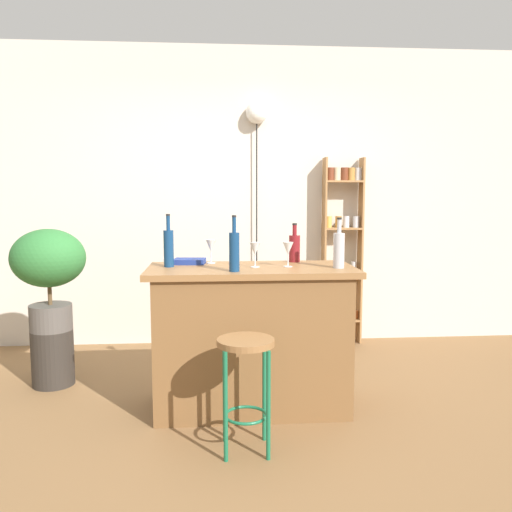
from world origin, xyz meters
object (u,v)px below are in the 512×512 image
object	(u,v)px
spice_shelf	(342,244)
wine_glass_center	(211,246)
bottle_vinegar	(339,249)
wine_glass_left	(255,249)
bottle_spirits_clear	(294,247)
bottle_soda_blue	(234,250)
plant_stool	(53,357)
cookbook	(190,261)
bottle_sauce_amber	(169,247)
wine_glass_right	(288,249)
potted_plant	(49,266)
bar_stool	(246,369)
pendant_globe_light	(257,117)

from	to	relation	value
spice_shelf	wine_glass_center	xyz separation A→B (m)	(-1.24, -1.28, 0.11)
bottle_vinegar	wine_glass_left	world-z (taller)	bottle_vinegar
wine_glass_center	bottle_spirits_clear	bearing A→B (deg)	2.55
spice_shelf	bottle_soda_blue	distance (m)	2.01
plant_stool	cookbook	bearing A→B (deg)	-17.96
bottle_soda_blue	wine_glass_center	distance (m)	0.43
bottle_vinegar	cookbook	distance (m)	1.02
bottle_sauce_amber	plant_stool	bearing A→B (deg)	152.40
plant_stool	wine_glass_right	world-z (taller)	wine_glass_right
bottle_vinegar	wine_glass_left	distance (m)	0.54
cookbook	bottle_vinegar	bearing A→B (deg)	-10.09
bottle_spirits_clear	cookbook	world-z (taller)	bottle_spirits_clear
bottle_sauce_amber	wine_glass_right	world-z (taller)	bottle_sauce_amber
wine_glass_left	wine_glass_center	xyz separation A→B (m)	(-0.29, 0.22, 0.00)
wine_glass_center	wine_glass_right	bearing A→B (deg)	-23.46
bottle_vinegar	cookbook	world-z (taller)	bottle_vinegar
spice_shelf	wine_glass_center	world-z (taller)	spice_shelf
cookbook	wine_glass_center	bearing A→B (deg)	14.96
potted_plant	bottle_soda_blue	bearing A→B (deg)	-28.27
bottle_spirits_clear	bottle_sauce_amber	bearing A→B (deg)	-167.54
bottle_spirits_clear	potted_plant	bearing A→B (deg)	170.72
wine_glass_right	wine_glass_left	bearing A→B (deg)	-179.36
plant_stool	bottle_sauce_amber	size ratio (longest dim) A/B	1.22
spice_shelf	cookbook	xyz separation A→B (m)	(-1.39, -1.30, 0.01)
bar_stool	bottle_soda_blue	bearing A→B (deg)	96.13
wine_glass_right	pendant_globe_light	bearing A→B (deg)	93.06
bar_stool	wine_glass_right	size ratio (longest dim) A/B	3.92
bar_stool	bottle_vinegar	size ratio (longest dim) A/B	1.96
bottle_spirits_clear	wine_glass_left	size ratio (longest dim) A/B	1.67
plant_stool	bottle_sauce_amber	distance (m)	1.36
bar_stool	bottle_sauce_amber	size ratio (longest dim) A/B	1.85
bottle_spirits_clear	pendant_globe_light	xyz separation A→B (m)	(-0.16, 1.30, 1.08)
bottle_sauce_amber	bottle_vinegar	xyz separation A→B (m)	(1.10, -0.14, -0.01)
bottle_spirits_clear	wine_glass_right	size ratio (longest dim) A/B	1.67
spice_shelf	wine_glass_left	distance (m)	1.78
wine_glass_left	pendant_globe_light	bearing A→B (deg)	84.98
wine_glass_center	pendant_globe_light	world-z (taller)	pendant_globe_light
wine_glass_right	pendant_globe_light	world-z (taller)	pendant_globe_light
plant_stool	bottle_soda_blue	world-z (taller)	bottle_soda_blue
bottle_sauce_amber	bottle_spirits_clear	xyz separation A→B (m)	(0.86, 0.19, -0.03)
bottle_spirits_clear	bottle_vinegar	world-z (taller)	bottle_vinegar
spice_shelf	bottle_sauce_amber	xyz separation A→B (m)	(-1.52, -1.45, 0.13)
bottle_sauce_amber	wine_glass_right	size ratio (longest dim) A/B	2.12
bar_stool	cookbook	bearing A→B (deg)	112.95
potted_plant	bottle_soda_blue	distance (m)	1.54
spice_shelf	cookbook	distance (m)	1.90
bottle_vinegar	wine_glass_left	size ratio (longest dim) A/B	1.99
pendant_globe_light	wine_glass_left	bearing A→B (deg)	-95.02
wine_glass_right	pendant_globe_light	distance (m)	1.88
bottle_spirits_clear	bottle_vinegar	size ratio (longest dim) A/B	0.84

